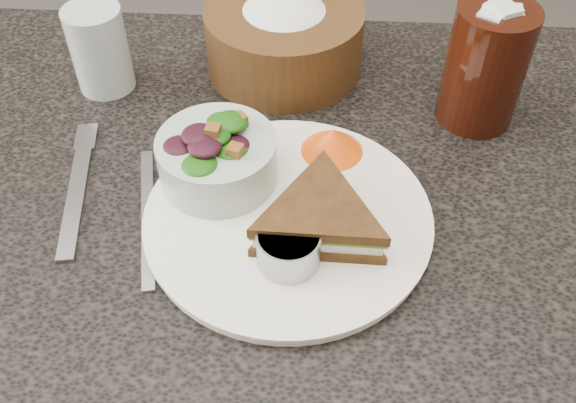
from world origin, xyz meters
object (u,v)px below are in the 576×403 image
(dining_table, at_px, (274,382))
(sandwich, at_px, (320,218))
(cola_glass, at_px, (487,61))
(dressing_ramekin, at_px, (289,248))
(salad_bowl, at_px, (217,152))
(bread_basket, at_px, (284,29))
(dinner_plate, at_px, (288,218))
(water_glass, at_px, (100,49))

(dining_table, xyz_separation_m, sandwich, (0.05, -0.04, 0.41))
(dining_table, relative_size, cola_glass, 6.79)
(dressing_ramekin, bearing_deg, sandwich, 53.52)
(salad_bowl, distance_m, bread_basket, 0.22)
(salad_bowl, bearing_deg, dinner_plate, -32.42)
(sandwich, distance_m, cola_glass, 0.26)
(bread_basket, distance_m, water_glass, 0.22)
(dinner_plate, xyz_separation_m, water_glass, (-0.23, 0.21, 0.04))
(sandwich, relative_size, bread_basket, 0.76)
(sandwich, relative_size, salad_bowl, 1.22)
(sandwich, relative_size, water_glass, 1.43)
(dressing_ramekin, bearing_deg, water_glass, 131.83)
(salad_bowl, xyz_separation_m, bread_basket, (0.05, 0.21, 0.01))
(cola_glass, relative_size, water_glass, 1.46)
(sandwich, bearing_deg, dressing_ramekin, -125.42)
(dining_table, xyz_separation_m, cola_glass, (0.22, 0.15, 0.45))
(dinner_plate, height_order, sandwich, sandwich)
(dining_table, bearing_deg, bread_basket, 89.72)
(dinner_plate, relative_size, dressing_ramekin, 4.75)
(sandwich, xyz_separation_m, bread_basket, (-0.05, 0.28, 0.02))
(cola_glass, distance_m, water_glass, 0.44)
(dinner_plate, xyz_separation_m, salad_bowl, (-0.07, 0.05, 0.04))
(water_glass, bearing_deg, salad_bowl, -45.49)
(bread_basket, bearing_deg, dressing_ramekin, -85.46)
(dinner_plate, bearing_deg, dressing_ramekin, -85.76)
(dining_table, distance_m, bread_basket, 0.49)
(dressing_ramekin, distance_m, bread_basket, 0.32)
(cola_glass, bearing_deg, water_glass, 175.94)
(dinner_plate, height_order, dressing_ramekin, dressing_ramekin)
(dinner_plate, distance_m, water_glass, 0.31)
(bread_basket, xyz_separation_m, cola_glass, (0.22, -0.08, 0.02))
(dinner_plate, xyz_separation_m, bread_basket, (-0.02, 0.26, 0.05))
(dressing_ramekin, relative_size, water_glass, 0.58)
(dining_table, bearing_deg, cola_glass, 34.55)
(dining_table, relative_size, dinner_plate, 3.63)
(salad_bowl, distance_m, cola_glass, 0.31)
(dining_table, height_order, dressing_ramekin, dressing_ramekin)
(sandwich, distance_m, salad_bowl, 0.12)
(dinner_plate, relative_size, cola_glass, 1.87)
(dining_table, bearing_deg, dinner_plate, -46.48)
(dining_table, height_order, dinner_plate, dinner_plate)
(dinner_plate, bearing_deg, salad_bowl, 147.58)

